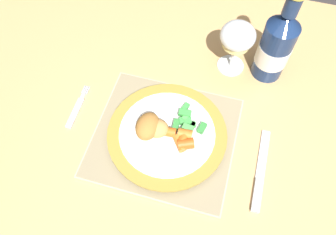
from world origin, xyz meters
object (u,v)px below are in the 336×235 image
at_px(dining_table, 180,130).
at_px(bottle, 276,46).
at_px(dinner_plate, 167,134).
at_px(table_knife, 260,177).
at_px(fork, 77,109).
at_px(wine_glass, 237,38).

xyz_separation_m(dining_table, bottle, (0.17, 0.18, 0.18)).
relative_size(dinner_plate, table_knife, 1.39).
bearing_deg(dining_table, fork, -166.54).
xyz_separation_m(dinner_plate, wine_glass, (0.10, 0.24, 0.08)).
bearing_deg(bottle, wine_glass, -175.05).
bearing_deg(table_knife, dining_table, 151.54).
xyz_separation_m(dining_table, table_knife, (0.20, -0.11, 0.09)).
xyz_separation_m(fork, bottle, (0.41, 0.24, 0.09)).
distance_m(dining_table, wine_glass, 0.26).
bearing_deg(wine_glass, dining_table, -116.43).
distance_m(dining_table, fork, 0.26).
distance_m(dinner_plate, table_knife, 0.22).
xyz_separation_m(table_knife, wine_glass, (-0.11, 0.28, 0.10)).
height_order(dining_table, wine_glass, wine_glass).
height_order(fork, bottle, bottle).
relative_size(dining_table, wine_glass, 10.27).
bearing_deg(bottle, fork, -150.29).
xyz_separation_m(dinner_plate, fork, (-0.22, 0.01, -0.01)).
bearing_deg(dining_table, dinner_plate, -101.91).
relative_size(dinner_plate, bottle, 1.08).
bearing_deg(fork, dinner_plate, -3.40).
bearing_deg(dinner_plate, dining_table, 78.09).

